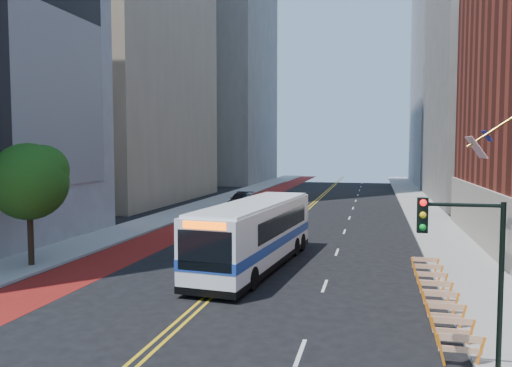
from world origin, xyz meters
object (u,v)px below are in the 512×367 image
Objects in this scene: traffic_signal at (466,255)px; car_c at (241,200)px; street_tree at (30,179)px; transit_bus at (256,233)px; car_b at (279,207)px; car_a at (223,214)px.

traffic_signal reaches higher than car_c.
street_tree reaches higher than traffic_signal.
traffic_signal is 15.34m from transit_bus.
car_c reaches higher than car_b.
car_b is at bearing -42.73° from car_c.
transit_bus is at bearing 13.87° from street_tree.
transit_bus is (11.96, 2.95, -3.01)m from street_tree.
transit_bus is 22.97m from car_b.
street_tree is at bearing -160.51° from transit_bus.
traffic_signal is 32.79m from car_a.
car_a is (-6.88, 16.18, -1.26)m from transit_bus.
car_b is at bearing 108.37° from traffic_signal.
car_c is (-16.83, 39.39, -2.92)m from traffic_signal.
car_a is (-15.57, 28.69, -3.09)m from traffic_signal.
car_b is at bearing 70.79° from street_tree.
car_c is (-1.26, 10.70, 0.17)m from car_a.
traffic_signal is at bearing -50.71° from car_a.
transit_bus is (-8.69, 12.51, -1.83)m from traffic_signal.
traffic_signal is 37.27m from car_b.
car_a is 0.67× the size of car_c.
transit_bus is at bearing -56.17° from car_a.
traffic_signal reaches higher than car_b.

